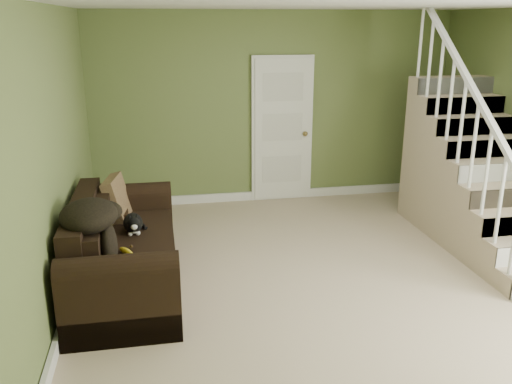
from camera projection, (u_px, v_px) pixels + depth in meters
name	position (u px, v px, depth m)	size (l,w,h in m)	color
floor	(333.00, 284.00, 5.29)	(5.00, 5.50, 0.01)	tan
ceiling	(347.00, 3.00, 4.50)	(5.00, 5.50, 0.01)	white
wall_back	(275.00, 108.00, 7.47)	(5.00, 0.04, 2.60)	olive
wall_left	(50.00, 168.00, 4.46)	(0.04, 5.50, 2.60)	olive
baseboard_back	(274.00, 195.00, 7.82)	(5.00, 0.04, 0.12)	white
baseboard_left	(69.00, 301.00, 4.84)	(0.04, 5.50, 0.12)	white
door	(282.00, 130.00, 7.54)	(0.86, 0.12, 2.02)	white
staircase	(473.00, 183.00, 6.35)	(1.00, 2.51, 2.82)	tan
sofa	(121.00, 254.00, 5.17)	(0.94, 2.19, 0.86)	black
side_table	(108.00, 233.00, 5.81)	(0.49, 0.49, 0.77)	black
cat	(133.00, 223.00, 5.30)	(0.26, 0.50, 0.24)	black
banana	(126.00, 251.00, 4.82)	(0.06, 0.20, 0.06)	yellow
throw_pillow	(118.00, 200.00, 5.71)	(0.12, 0.48, 0.48)	#442A1B
throw_blanket	(89.00, 216.00, 4.55)	(0.47, 0.62, 0.26)	black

